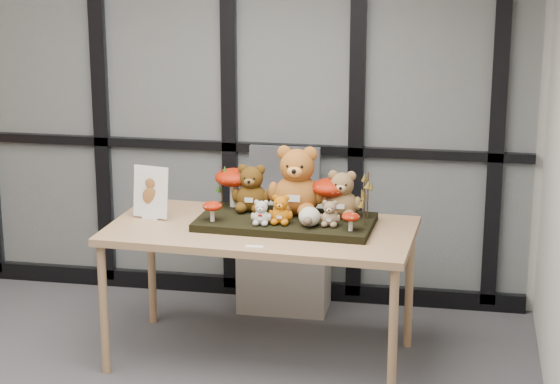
% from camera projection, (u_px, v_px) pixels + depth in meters
% --- Properties ---
extents(glass_partition, '(4.90, 0.06, 2.78)m').
position_uv_depth(glass_partition, '(164.00, 90.00, 6.78)').
color(glass_partition, '#2D383F').
rests_on(glass_partition, floor).
extents(display_table, '(1.79, 0.96, 0.82)m').
position_uv_depth(display_table, '(261.00, 238.00, 5.82)').
color(display_table, tan).
rests_on(display_table, floor).
extents(diorama_tray, '(1.03, 0.55, 0.04)m').
position_uv_depth(diorama_tray, '(286.00, 222.00, 5.83)').
color(diorama_tray, black).
rests_on(diorama_tray, display_table).
extents(bear_pooh_yellow, '(0.35, 0.32, 0.44)m').
position_uv_depth(bear_pooh_yellow, '(297.00, 177.00, 5.87)').
color(bear_pooh_yellow, '#A25B20').
rests_on(bear_pooh_yellow, diorama_tray).
extents(bear_brown_medium, '(0.24, 0.22, 0.31)m').
position_uv_depth(bear_brown_medium, '(252.00, 185.00, 5.95)').
color(bear_brown_medium, '#4B2F0C').
rests_on(bear_brown_medium, diorama_tray).
extents(bear_tan_back, '(0.24, 0.22, 0.30)m').
position_uv_depth(bear_tan_back, '(342.00, 192.00, 5.82)').
color(bear_tan_back, olive).
rests_on(bear_tan_back, diorama_tray).
extents(bear_small_yellow, '(0.15, 0.13, 0.18)m').
position_uv_depth(bear_small_yellow, '(281.00, 208.00, 5.71)').
color(bear_small_yellow, '#BF6309').
rests_on(bear_small_yellow, diorama_tray).
extents(bear_white_bow, '(0.13, 0.11, 0.16)m').
position_uv_depth(bear_white_bow, '(261.00, 211.00, 5.69)').
color(bear_white_bow, beige).
rests_on(bear_white_bow, diorama_tray).
extents(bear_beige_small, '(0.13, 0.12, 0.16)m').
position_uv_depth(bear_beige_small, '(330.00, 212.00, 5.67)').
color(bear_beige_small, '#8E7153').
rests_on(bear_beige_small, diorama_tray).
extents(plush_cream_hedgehog, '(0.10, 0.09, 0.12)m').
position_uv_depth(plush_cream_hedgehog, '(309.00, 216.00, 5.67)').
color(plush_cream_hedgehog, beige).
rests_on(plush_cream_hedgehog, diorama_tray).
extents(mushroom_back_left, '(0.23, 0.23, 0.25)m').
position_uv_depth(mushroom_back_left, '(234.00, 186.00, 6.04)').
color(mushroom_back_left, '#911704').
rests_on(mushroom_back_left, diorama_tray).
extents(mushroom_back_right, '(0.22, 0.22, 0.24)m').
position_uv_depth(mushroom_back_right, '(330.00, 195.00, 5.85)').
color(mushroom_back_right, '#911704').
rests_on(mushroom_back_right, diorama_tray).
extents(mushroom_front_left, '(0.11, 0.11, 0.13)m').
position_uv_depth(mushroom_front_left, '(212.00, 210.00, 5.76)').
color(mushroom_front_left, '#911704').
rests_on(mushroom_front_left, diorama_tray).
extents(mushroom_front_right, '(0.10, 0.10, 0.11)m').
position_uv_depth(mushroom_front_right, '(351.00, 221.00, 5.58)').
color(mushroom_front_right, '#911704').
rests_on(mushroom_front_right, diorama_tray).
extents(sprig_green_far_left, '(0.05, 0.05, 0.26)m').
position_uv_depth(sprig_green_far_left, '(222.00, 187.00, 6.01)').
color(sprig_green_far_left, '#1A360C').
rests_on(sprig_green_far_left, diorama_tray).
extents(sprig_green_mid_left, '(0.05, 0.05, 0.22)m').
position_uv_depth(sprig_green_mid_left, '(248.00, 189.00, 6.03)').
color(sprig_green_mid_left, '#1A360C').
rests_on(sprig_green_mid_left, diorama_tray).
extents(sprig_dry_far_right, '(0.05, 0.05, 0.27)m').
position_uv_depth(sprig_dry_far_right, '(368.00, 196.00, 5.79)').
color(sprig_dry_far_right, brown).
rests_on(sprig_dry_far_right, diorama_tray).
extents(sprig_dry_mid_right, '(0.05, 0.05, 0.26)m').
position_uv_depth(sprig_dry_mid_right, '(364.00, 203.00, 5.67)').
color(sprig_dry_mid_right, brown).
rests_on(sprig_dry_mid_right, diorama_tray).
extents(sprig_green_centre, '(0.05, 0.05, 0.19)m').
position_uv_depth(sprig_green_centre, '(285.00, 193.00, 6.00)').
color(sprig_green_centre, '#1A360C').
rests_on(sprig_green_centre, diorama_tray).
extents(sign_holder, '(0.22, 0.08, 0.31)m').
position_uv_depth(sign_holder, '(151.00, 194.00, 5.94)').
color(sign_holder, silver).
rests_on(sign_holder, display_table).
extents(label_card, '(0.10, 0.03, 0.00)m').
position_uv_depth(label_card, '(254.00, 246.00, 5.46)').
color(label_card, white).
rests_on(label_card, display_table).
extents(cabinet, '(0.59, 0.34, 0.78)m').
position_uv_depth(cabinet, '(284.00, 253.00, 6.70)').
color(cabinet, '#A79F95').
rests_on(cabinet, floor).
extents(monitor, '(0.46, 0.05, 0.33)m').
position_uv_depth(monitor, '(285.00, 171.00, 6.57)').
color(monitor, '#4B4D52').
rests_on(monitor, cabinet).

